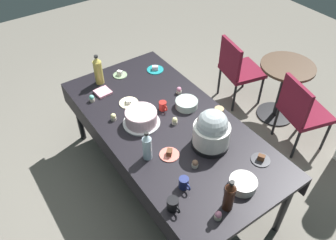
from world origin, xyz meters
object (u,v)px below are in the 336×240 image
at_px(maroon_chair_left, 238,68).
at_px(maroon_chair_right, 301,110).
at_px(dessert_plate_charcoal, 261,159).
at_px(cupcake_lemon, 179,90).
at_px(cupcake_mint, 175,121).
at_px(soda_bottle_water, 147,146).
at_px(coffee_mug_tan, 219,113).
at_px(soda_bottle_cola, 229,196).
at_px(coffee_mug_red, 163,106).
at_px(coffee_mug_black, 173,204).
at_px(cupcake_vanilla, 113,117).
at_px(coffee_mug_navy, 184,183).
at_px(ceramic_snack_bowl, 243,184).
at_px(frosted_layer_cake, 141,118).
at_px(dessert_plate_sage, 120,74).
at_px(slow_cooker, 212,131).
at_px(cupcake_berry, 218,215).
at_px(cupcake_cocoa, 195,164).
at_px(cupcake_rose, 92,98).
at_px(dessert_plate_cream, 129,102).
at_px(potluck_table, 168,129).
at_px(round_cafe_table, 284,82).
at_px(dessert_plate_teal, 155,69).
at_px(soda_bottle_ginger_ale, 98,70).
at_px(glass_salad_bowl, 187,104).
at_px(dessert_plate_coral, 169,154).

bearing_deg(maroon_chair_left, maroon_chair_right, 0.05).
bearing_deg(dessert_plate_charcoal, cupcake_lemon, -178.88).
xyz_separation_m(cupcake_mint, soda_bottle_water, (0.20, -0.40, 0.09)).
bearing_deg(coffee_mug_tan, soda_bottle_cola, -37.43).
distance_m(dessert_plate_charcoal, coffee_mug_red, 0.99).
height_order(cupcake_mint, maroon_chair_right, maroon_chair_right).
bearing_deg(coffee_mug_black, cupcake_vanilla, 174.92).
xyz_separation_m(coffee_mug_tan, coffee_mug_navy, (0.44, -0.72, -0.00)).
xyz_separation_m(dessert_plate_charcoal, coffee_mug_navy, (-0.14, -0.65, 0.03)).
bearing_deg(ceramic_snack_bowl, coffee_mug_tan, 151.82).
relative_size(soda_bottle_water, maroon_chair_left, 0.32).
bearing_deg(frosted_layer_cake, dessert_plate_sage, 165.25).
bearing_deg(maroon_chair_right, slow_cooker, -89.13).
xyz_separation_m(cupcake_berry, soda_bottle_cola, (-0.03, 0.11, 0.10)).
relative_size(cupcake_cocoa, cupcake_rose, 1.00).
bearing_deg(coffee_mug_tan, dessert_plate_cream, -137.65).
height_order(cupcake_vanilla, coffee_mug_tan, coffee_mug_tan).
relative_size(potluck_table, round_cafe_table, 3.06).
distance_m(dessert_plate_teal, soda_bottle_water, 1.22).
xyz_separation_m(dessert_plate_teal, cupcake_vanilla, (0.44, -0.73, 0.02)).
distance_m(maroon_chair_left, round_cafe_table, 0.56).
bearing_deg(potluck_table, coffee_mug_black, -32.40).
xyz_separation_m(dessert_plate_teal, cupcake_rose, (0.09, -0.77, 0.02)).
relative_size(cupcake_berry, coffee_mug_red, 0.62).
bearing_deg(coffee_mug_tan, cupcake_vanilla, -122.17).
bearing_deg(cupcake_vanilla, maroon_chair_left, 97.80).
xyz_separation_m(dessert_plate_charcoal, soda_bottle_ginger_ale, (-1.65, -0.57, 0.13)).
bearing_deg(cupcake_lemon, glass_salad_bowl, -17.41).
bearing_deg(soda_bottle_cola, cupcake_berry, -75.42).
distance_m(dessert_plate_sage, cupcake_mint, 0.92).
distance_m(dessert_plate_coral, cupcake_rose, 0.99).
bearing_deg(cupcake_vanilla, glass_salad_bowl, 70.70).
height_order(glass_salad_bowl, cupcake_rose, glass_salad_bowl).
distance_m(dessert_plate_teal, dessert_plate_sage, 0.37).
distance_m(cupcake_berry, cupcake_rose, 1.63).
bearing_deg(glass_salad_bowl, coffee_mug_red, -114.02).
height_order(dessert_plate_teal, maroon_chair_right, maroon_chair_right).
distance_m(potluck_table, round_cafe_table, 1.65).
bearing_deg(soda_bottle_water, maroon_chair_left, 114.10).
distance_m(potluck_table, coffee_mug_red, 0.23).
xyz_separation_m(cupcake_berry, coffee_mug_navy, (-0.33, -0.04, 0.01)).
bearing_deg(cupcake_lemon, maroon_chair_left, 103.67).
height_order(dessert_plate_charcoal, cupcake_lemon, cupcake_lemon).
height_order(coffee_mug_tan, coffee_mug_navy, same).
distance_m(cupcake_mint, soda_bottle_ginger_ale, 0.97).
bearing_deg(soda_bottle_ginger_ale, coffee_mug_black, -8.53).
bearing_deg(coffee_mug_red, dessert_plate_cream, -140.53).
relative_size(dessert_plate_sage, coffee_mug_red, 1.32).
bearing_deg(cupcake_rose, frosted_layer_cake, 22.86).
distance_m(frosted_layer_cake, maroon_chair_right, 1.71).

